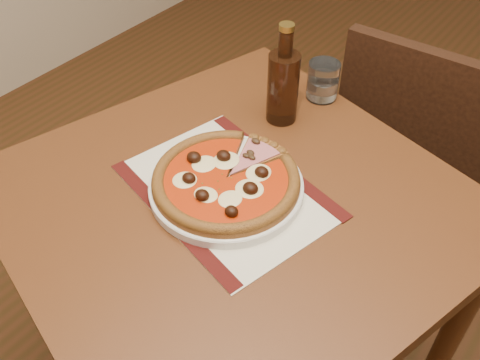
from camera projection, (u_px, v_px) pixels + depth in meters
name	position (u px, v px, depth m)	size (l,w,h in m)	color
table	(234.00, 233.00, 1.07)	(0.99, 0.99, 0.75)	#5C3115
chair_far	(414.00, 151.00, 1.51)	(0.42, 0.42, 0.85)	black
placemat	(226.00, 191.00, 1.02)	(0.39, 0.28, 0.00)	silver
plate	(226.00, 187.00, 1.01)	(0.29, 0.29, 0.02)	white
pizza	(226.00, 179.00, 0.99)	(0.28, 0.28, 0.04)	#986224
ham_slice	(252.00, 159.00, 1.04)	(0.10, 0.13, 0.02)	#986224
water_glass	(323.00, 81.00, 1.21)	(0.07, 0.07, 0.09)	white
bottle	(283.00, 84.00, 1.12)	(0.07, 0.07, 0.22)	#351A0D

